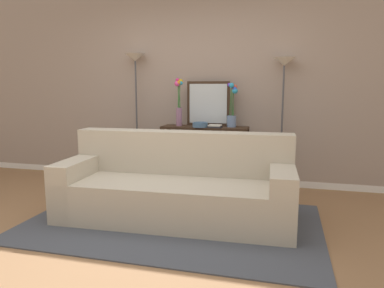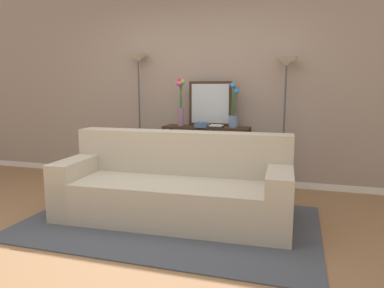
{
  "view_description": "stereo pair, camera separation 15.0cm",
  "coord_description": "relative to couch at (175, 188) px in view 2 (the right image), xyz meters",
  "views": [
    {
      "loc": [
        1.27,
        -2.85,
        1.35
      ],
      "look_at": [
        0.22,
        1.16,
        0.69
      ],
      "focal_mm": 33.52,
      "sensor_mm": 36.0,
      "label": 1
    },
    {
      "loc": [
        1.42,
        -2.81,
        1.35
      ],
      "look_at": [
        0.22,
        1.16,
        0.69
      ],
      "focal_mm": 33.52,
      "sensor_mm": 36.0,
      "label": 2
    }
  ],
  "objects": [
    {
      "name": "vase_tall_flowers",
      "position": [
        -0.33,
        1.2,
        0.83
      ],
      "size": [
        0.11,
        0.12,
        0.64
      ],
      "color": "gray",
      "rests_on": "console_table"
    },
    {
      "name": "back_wall",
      "position": [
        -0.21,
        1.57,
        1.08
      ],
      "size": [
        12.0,
        0.15,
        2.79
      ],
      "color": "white",
      "rests_on": "ground"
    },
    {
      "name": "ground_plane",
      "position": [
        -0.21,
        -0.58,
        -0.32
      ],
      "size": [
        16.0,
        16.0,
        0.02
      ],
      "primitive_type": "cube",
      "color": "#936B47"
    },
    {
      "name": "fruit_bowl",
      "position": [
        -0.02,
        1.12,
        0.55
      ],
      "size": [
        0.2,
        0.2,
        0.07
      ],
      "color": "#4C7093",
      "rests_on": "console_table"
    },
    {
      "name": "couch",
      "position": [
        0.0,
        0.0,
        0.0
      ],
      "size": [
        2.39,
        0.99,
        0.88
      ],
      "color": "#BCB29E",
      "rests_on": "ground"
    },
    {
      "name": "book_stack",
      "position": [
        0.18,
        1.13,
        0.54
      ],
      "size": [
        0.17,
        0.16,
        0.04
      ],
      "color": "#2D2D33",
      "rests_on": "console_table"
    },
    {
      "name": "console_table",
      "position": [
        0.02,
        1.21,
        0.25
      ],
      "size": [
        1.15,
        0.33,
        0.83
      ],
      "color": "#382619",
      "rests_on": "ground"
    },
    {
      "name": "wall_mirror",
      "position": [
        0.04,
        1.35,
        0.82
      ],
      "size": [
        0.59,
        0.02,
        0.6
      ],
      "color": "#382619",
      "rests_on": "console_table"
    },
    {
      "name": "book_row_under_console",
      "position": [
        -0.19,
        1.21,
        -0.26
      ],
      "size": [
        0.52,
        0.16,
        0.13
      ],
      "color": "#B77F33",
      "rests_on": "ground"
    },
    {
      "name": "floor_lamp_right",
      "position": [
        1.02,
        1.34,
        1.04
      ],
      "size": [
        0.28,
        0.28,
        1.72
      ],
      "color": "#4C4C51",
      "rests_on": "ground"
    },
    {
      "name": "area_rug",
      "position": [
        0.0,
        -0.16,
        -0.31
      ],
      "size": [
        2.9,
        1.79,
        0.01
      ],
      "color": "#474C56",
      "rests_on": "ground"
    },
    {
      "name": "vase_short_flowers",
      "position": [
        0.38,
        1.25,
        0.76
      ],
      "size": [
        0.14,
        0.13,
        0.57
      ],
      "color": "#6B84AD",
      "rests_on": "console_table"
    },
    {
      "name": "floor_lamp_left",
      "position": [
        -1.01,
        1.34,
        1.11
      ],
      "size": [
        0.28,
        0.28,
        1.81
      ],
      "color": "#4C4C51",
      "rests_on": "ground"
    }
  ]
}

